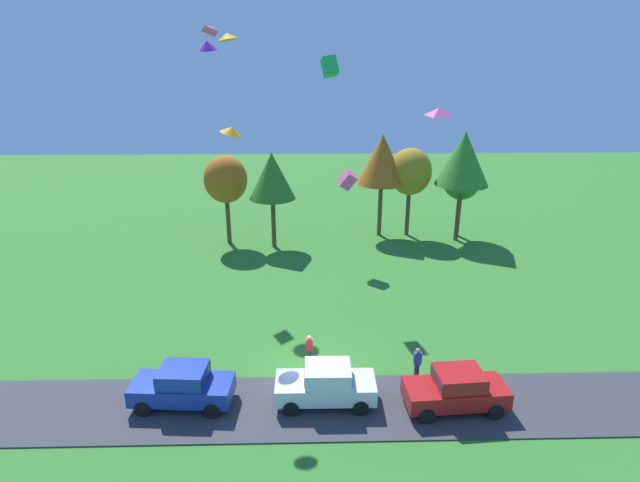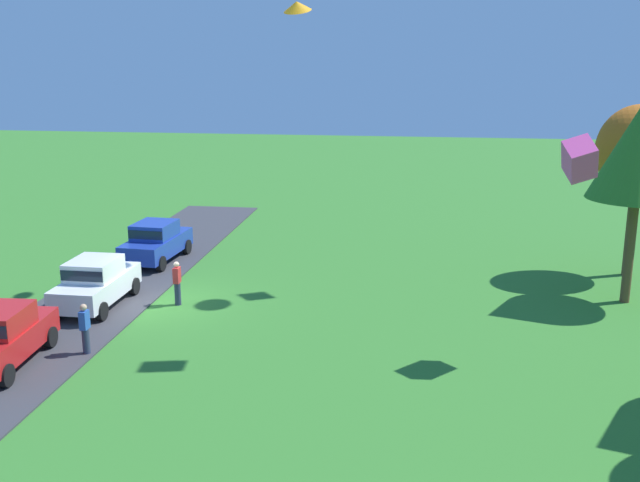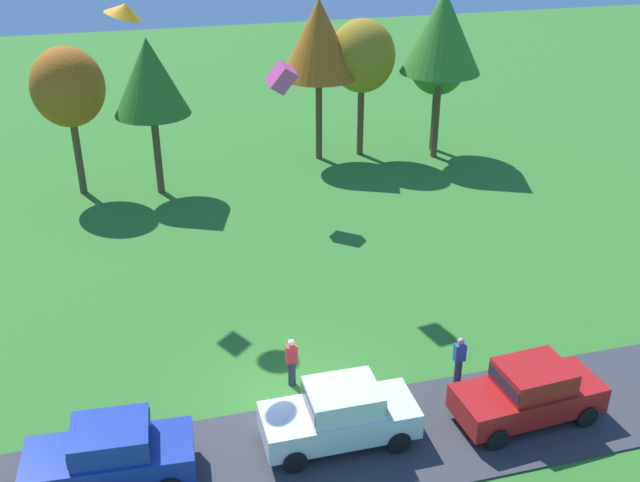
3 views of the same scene
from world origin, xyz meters
The scene contains 15 objects.
ground_plane centered at (0.00, 0.00, 0.00)m, with size 120.00×120.00×0.00m, color #337528.
pavement_strip centered at (0.00, -2.62, 0.03)m, with size 36.00×4.40×0.06m, color #38383D.
car_sedan_far_end centered at (-5.48, -2.29, 1.04)m, with size 4.51×2.19×1.84m.
car_sedan_mid_row centered at (0.81, -2.33, 1.04)m, with size 4.41×1.98×1.84m.
car_sedan_by_flagpole centered at (6.45, -2.84, 1.04)m, with size 4.51×2.19×1.84m.
person_on_lawn centered at (5.20, -0.70, 0.88)m, with size 0.36×0.24×1.71m.
person_watching_sky centered at (0.08, 0.60, 0.88)m, with size 0.36×0.24×1.71m.
tree_left_of_center centered at (-6.52, 18.54, 5.37)m, with size 3.47×3.47×7.32m.
tree_far_right centered at (-2.73, 17.59, 5.85)m, with size 3.66×3.66×7.72m.
tree_center_back centered at (6.24, 20.22, 6.61)m, with size 4.13×4.13×8.72m.
tree_lone_near centered at (8.66, 20.24, 5.56)m, with size 3.58×3.58×7.56m.
tree_right_of_center centered at (12.58, 18.78, 6.92)m, with size 4.31×4.31×9.11m.
tree_far_left centered at (12.99, 19.91, 4.99)m, with size 3.22×3.22×6.80m.
kite_box_low_drifter centered at (2.93, 14.37, 6.26)m, with size 0.81×0.81×1.14m, color #EA4C9E.
kite_delta_mid_center centered at (-3.73, 4.63, 11.11)m, with size 1.10×1.10×0.37m, color orange.
Camera 3 is at (-4.07, -18.20, 14.88)m, focal length 42.00 mm.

